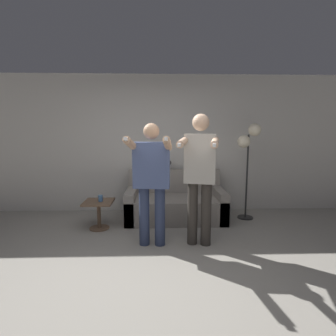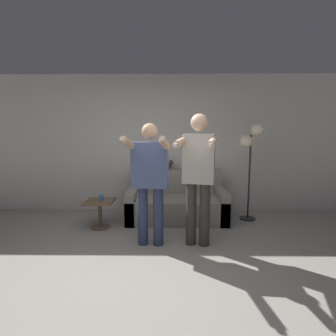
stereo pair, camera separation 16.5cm
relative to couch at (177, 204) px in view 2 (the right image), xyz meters
The scene contains 9 objects.
ground_plane 2.01m from the couch, 101.49° to the right, with size 16.00×16.00×0.00m, color gray.
wall_back 1.23m from the couch, 126.35° to the left, with size 10.00×0.05×2.60m.
couch is the anchor object (origin of this frame).
person_left 1.36m from the couch, 109.11° to the right, with size 0.58×0.70×1.65m.
person_right 1.37m from the couch, 76.91° to the right, with size 0.58×0.75×1.77m.
cat 0.77m from the couch, 123.47° to the left, with size 0.39×0.12×0.18m.
floor_lamp 1.66m from the couch, ahead, with size 0.40×0.28×1.68m.
side_table 1.33m from the couch, 159.69° to the right, with size 0.45×0.45×0.45m.
cup 1.32m from the couch, 158.63° to the right, with size 0.07×0.07×0.10m.
Camera 2 is at (0.29, -2.56, 1.55)m, focal length 28.00 mm.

